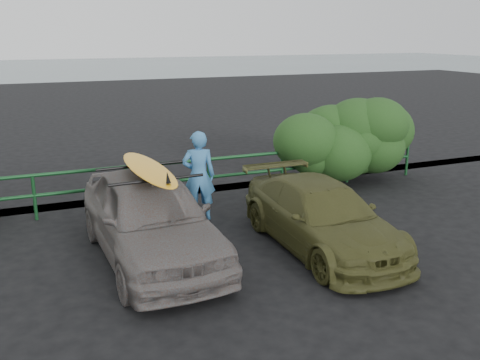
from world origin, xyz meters
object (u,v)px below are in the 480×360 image
object	(u,v)px
olive_vehicle	(322,216)
surfboard	(148,169)
man	(199,176)
sedan	(150,217)
guardrail	(169,183)

from	to	relation	value
olive_vehicle	surfboard	distance (m)	3.35
man	sedan	bearing A→B (deg)	64.03
sedan	olive_vehicle	distance (m)	3.18
guardrail	olive_vehicle	bearing A→B (deg)	-62.37
sedan	surfboard	world-z (taller)	surfboard
olive_vehicle	man	size ratio (longest dim) A/B	2.19
sedan	man	xyz separation A→B (m)	(1.47, 1.70, 0.19)
guardrail	olive_vehicle	xyz separation A→B (m)	(1.95, -3.72, 0.10)
sedan	olive_vehicle	xyz separation A→B (m)	(3.09, -0.74, -0.17)
guardrail	man	world-z (taller)	man
olive_vehicle	sedan	bearing A→B (deg)	166.82
sedan	man	world-z (taller)	man
guardrail	man	size ratio (longest dim) A/B	7.15
olive_vehicle	man	xyz separation A→B (m)	(-1.62, 2.44, 0.36)
surfboard	sedan	bearing A→B (deg)	177.76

